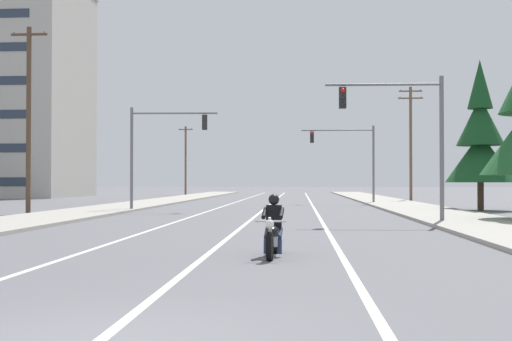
% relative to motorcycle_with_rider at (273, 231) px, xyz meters
% --- Properties ---
extents(lane_stripe_center, '(0.16, 100.00, 0.01)m').
position_rel_motorcycle_with_rider_xyz_m(lane_stripe_center, '(-1.59, 36.72, -0.58)').
color(lane_stripe_center, beige).
rests_on(lane_stripe_center, ground).
extents(lane_stripe_left, '(0.16, 100.00, 0.01)m').
position_rel_motorcycle_with_rider_xyz_m(lane_stripe_left, '(-4.74, 36.72, -0.58)').
color(lane_stripe_left, beige).
rests_on(lane_stripe_left, ground).
extents(lane_stripe_right, '(0.16, 100.00, 0.01)m').
position_rel_motorcycle_with_rider_xyz_m(lane_stripe_right, '(1.61, 36.72, -0.58)').
color(lane_stripe_right, beige).
rests_on(lane_stripe_right, ground).
extents(sidewalk_kerb_right, '(4.40, 110.00, 0.14)m').
position_rel_motorcycle_with_rider_xyz_m(sidewalk_kerb_right, '(7.92, 31.72, -0.52)').
color(sidewalk_kerb_right, '#9E998E').
rests_on(sidewalk_kerb_right, ground).
extents(sidewalk_kerb_left, '(4.40, 110.00, 0.14)m').
position_rel_motorcycle_with_rider_xyz_m(sidewalk_kerb_left, '(-11.13, 31.72, -0.52)').
color(sidewalk_kerb_left, '#9E998E').
rests_on(sidewalk_kerb_left, ground).
extents(motorcycle_with_rider, '(0.70, 2.19, 1.46)m').
position_rel_motorcycle_with_rider_xyz_m(motorcycle_with_rider, '(0.00, 0.00, 0.00)').
color(motorcycle_with_rider, black).
rests_on(motorcycle_with_rider, ground).
extents(traffic_signal_near_right, '(4.96, 0.43, 6.20)m').
position_rel_motorcycle_with_rider_xyz_m(traffic_signal_near_right, '(5.19, 12.24, 3.52)').
color(traffic_signal_near_right, slate).
rests_on(traffic_signal_near_right, ground).
extents(traffic_signal_near_left, '(5.25, 0.53, 6.20)m').
position_rel_motorcycle_with_rider_xyz_m(traffic_signal_near_left, '(-7.88, 22.84, 3.53)').
color(traffic_signal_near_left, slate).
rests_on(traffic_signal_near_left, ground).
extents(traffic_signal_mid_right, '(5.81, 0.37, 6.20)m').
position_rel_motorcycle_with_rider_xyz_m(traffic_signal_mid_right, '(4.83, 36.31, 3.57)').
color(traffic_signal_mid_right, slate).
rests_on(traffic_signal_mid_right, ground).
extents(utility_pole_left_near, '(2.02, 0.26, 10.22)m').
position_rel_motorcycle_with_rider_xyz_m(utility_pole_left_near, '(-14.13, 19.04, 4.72)').
color(utility_pole_left_near, '#4C3828').
rests_on(utility_pole_left_near, ground).
extents(utility_pole_right_far, '(2.27, 0.26, 10.48)m').
position_rel_motorcycle_with_rider_xyz_m(utility_pole_right_far, '(10.90, 44.71, 5.04)').
color(utility_pole_right_far, brown).
rests_on(utility_pole_right_far, ground).
extents(utility_pole_left_far, '(1.82, 0.26, 8.94)m').
position_rel_motorcycle_with_rider_xyz_m(utility_pole_left_far, '(-14.10, 67.71, 4.07)').
color(utility_pole_left_far, brown).
rests_on(utility_pole_left_far, ground).
extents(conifer_tree_right_verge_far, '(4.18, 4.18, 9.20)m').
position_rel_motorcycle_with_rider_xyz_m(conifer_tree_right_verge_far, '(11.64, 24.74, 3.63)').
color(conifer_tree_right_verge_far, '#423023').
rests_on(conifer_tree_right_verge_far, ground).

